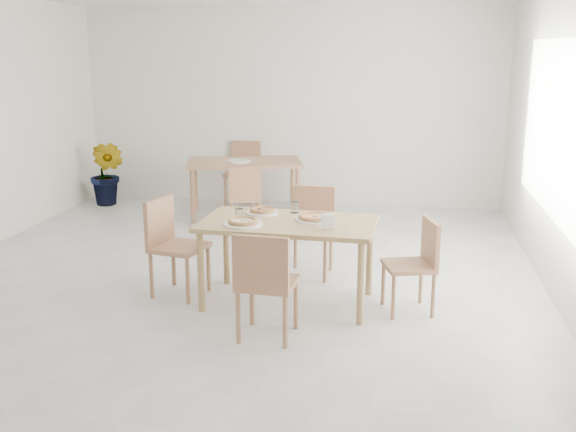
% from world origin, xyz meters
% --- Properties ---
extents(room, '(7.28, 7.00, 7.00)m').
position_xyz_m(room, '(2.98, 0.30, 1.50)').
color(room, silver).
rests_on(room, ground).
extents(main_table, '(1.54, 0.92, 0.75)m').
position_xyz_m(main_table, '(0.66, -0.47, 0.67)').
color(main_table, tan).
rests_on(main_table, ground).
extents(chair_south, '(0.46, 0.46, 0.87)m').
position_xyz_m(chair_south, '(0.63, -1.29, 0.51)').
color(chair_south, '#AA7755').
rests_on(chair_south, ground).
extents(chair_north, '(0.45, 0.45, 0.87)m').
position_xyz_m(chair_north, '(0.75, 0.38, 0.51)').
color(chair_north, '#AA7755').
rests_on(chair_north, ground).
extents(chair_west, '(0.52, 0.52, 0.89)m').
position_xyz_m(chair_west, '(-0.43, -0.42, 0.52)').
color(chair_west, '#AA7755').
rests_on(chair_west, ground).
extents(chair_east, '(0.49, 0.49, 0.81)m').
position_xyz_m(chair_east, '(1.78, -0.48, 0.47)').
color(chair_east, '#AA7755').
rests_on(chair_east, ground).
extents(plate_margherita, '(0.35, 0.35, 0.02)m').
position_xyz_m(plate_margherita, '(0.89, -0.41, 0.76)').
color(plate_margherita, white).
rests_on(plate_margherita, main_table).
extents(plate_mushroom, '(0.34, 0.34, 0.02)m').
position_xyz_m(plate_mushroom, '(0.31, -0.67, 0.76)').
color(plate_mushroom, white).
rests_on(plate_mushroom, main_table).
extents(plate_pepperoni, '(0.30, 0.30, 0.02)m').
position_xyz_m(plate_pepperoni, '(0.39, -0.24, 0.76)').
color(plate_pepperoni, white).
rests_on(plate_pepperoni, main_table).
extents(pizza_margherita, '(0.36, 0.36, 0.03)m').
position_xyz_m(pizza_margherita, '(0.89, -0.41, 0.78)').
color(pizza_margherita, tan).
rests_on(pizza_margherita, plate_margherita).
extents(pizza_mushroom, '(0.31, 0.31, 0.03)m').
position_xyz_m(pizza_mushroom, '(0.31, -0.67, 0.78)').
color(pizza_mushroom, tan).
rests_on(pizza_mushroom, plate_mushroom).
extents(pizza_pepperoni, '(0.28, 0.28, 0.03)m').
position_xyz_m(pizza_pepperoni, '(0.39, -0.24, 0.78)').
color(pizza_pepperoni, tan).
rests_on(pizza_pepperoni, plate_pepperoni).
extents(tumbler_a, '(0.08, 0.08, 0.10)m').
position_xyz_m(tumbler_a, '(0.67, -0.16, 0.80)').
color(tumbler_a, white).
rests_on(tumbler_a, main_table).
extents(tumbler_b, '(0.07, 0.07, 0.10)m').
position_xyz_m(tumbler_b, '(0.23, -0.48, 0.80)').
color(tumbler_b, white).
rests_on(tumbler_b, main_table).
extents(napkin_holder, '(0.13, 0.08, 0.13)m').
position_xyz_m(napkin_holder, '(1.04, -0.70, 0.81)').
color(napkin_holder, silver).
rests_on(napkin_holder, main_table).
extents(fork_a, '(0.05, 0.18, 0.01)m').
position_xyz_m(fork_a, '(1.15, -0.35, 0.75)').
color(fork_a, silver).
rests_on(fork_a, main_table).
extents(fork_b, '(0.05, 0.19, 0.01)m').
position_xyz_m(fork_b, '(1.20, -0.75, 0.75)').
color(fork_b, silver).
rests_on(fork_b, main_table).
extents(second_table, '(1.67, 1.21, 0.75)m').
position_xyz_m(second_table, '(-0.46, 2.59, 0.67)').
color(second_table, '#AA7755').
rests_on(second_table, ground).
extents(chair_back_s, '(0.49, 0.49, 0.80)m').
position_xyz_m(chair_back_s, '(-0.27, 1.82, 0.46)').
color(chair_back_s, '#AA7755').
rests_on(chair_back_s, ground).
extents(chair_back_n, '(0.48, 0.48, 0.90)m').
position_xyz_m(chair_back_n, '(-0.65, 3.32, 0.52)').
color(chair_back_n, '#AA7755').
rests_on(chair_back_n, ground).
extents(plate_empty, '(0.31, 0.31, 0.02)m').
position_xyz_m(plate_empty, '(-0.52, 2.52, 0.76)').
color(plate_empty, white).
rests_on(plate_empty, second_table).
extents(potted_plant, '(0.60, 0.53, 0.93)m').
position_xyz_m(potted_plant, '(-2.54, 2.87, 0.46)').
color(potted_plant, '#206B29').
rests_on(potted_plant, ground).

